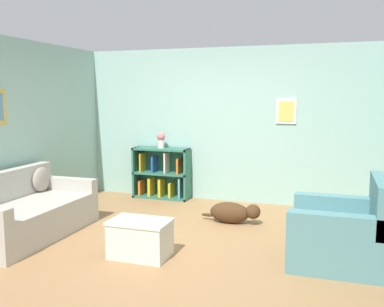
{
  "coord_description": "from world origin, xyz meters",
  "views": [
    {
      "loc": [
        1.75,
        -4.83,
        1.79
      ],
      "look_at": [
        0.0,
        0.4,
        1.05
      ],
      "focal_mm": 40.0,
      "sensor_mm": 36.0,
      "label": 1
    }
  ],
  "objects_px": {
    "bookshelf": "(162,175)",
    "coffee_table": "(140,237)",
    "recliner_chair": "(345,233)",
    "dog": "(233,212)",
    "vase": "(161,139)",
    "couch": "(24,213)"
  },
  "relations": [
    {
      "from": "bookshelf",
      "to": "coffee_table",
      "type": "relative_size",
      "value": 1.5
    },
    {
      "from": "recliner_chair",
      "to": "dog",
      "type": "bearing_deg",
      "value": 144.44
    },
    {
      "from": "dog",
      "to": "vase",
      "type": "relative_size",
      "value": 3.16
    },
    {
      "from": "bookshelf",
      "to": "vase",
      "type": "relative_size",
      "value": 3.64
    },
    {
      "from": "couch",
      "to": "coffee_table",
      "type": "distance_m",
      "value": 1.74
    },
    {
      "from": "recliner_chair",
      "to": "coffee_table",
      "type": "bearing_deg",
      "value": -166.01
    },
    {
      "from": "coffee_table",
      "to": "vase",
      "type": "xyz_separation_m",
      "value": [
        -0.85,
        2.67,
        0.82
      ]
    },
    {
      "from": "bookshelf",
      "to": "coffee_table",
      "type": "height_order",
      "value": "bookshelf"
    },
    {
      "from": "bookshelf",
      "to": "couch",
      "type": "bearing_deg",
      "value": -109.42
    },
    {
      "from": "dog",
      "to": "bookshelf",
      "type": "bearing_deg",
      "value": 144.48
    },
    {
      "from": "recliner_chair",
      "to": "dog",
      "type": "xyz_separation_m",
      "value": [
        -1.46,
        1.05,
        -0.17
      ]
    },
    {
      "from": "couch",
      "to": "vase",
      "type": "xyz_separation_m",
      "value": [
        0.88,
        2.47,
        0.75
      ]
    },
    {
      "from": "dog",
      "to": "recliner_chair",
      "type": "bearing_deg",
      "value": -35.56
    },
    {
      "from": "coffee_table",
      "to": "dog",
      "type": "xyz_separation_m",
      "value": [
        0.7,
        1.58,
        -0.07
      ]
    },
    {
      "from": "couch",
      "to": "bookshelf",
      "type": "distance_m",
      "value": 2.65
    },
    {
      "from": "bookshelf",
      "to": "recliner_chair",
      "type": "xyz_separation_m",
      "value": [
        3.01,
        -2.15,
        -0.09
      ]
    },
    {
      "from": "vase",
      "to": "couch",
      "type": "bearing_deg",
      "value": -109.6
    },
    {
      "from": "bookshelf",
      "to": "recliner_chair",
      "type": "relative_size",
      "value": 0.99
    },
    {
      "from": "dog",
      "to": "vase",
      "type": "distance_m",
      "value": 2.09
    },
    {
      "from": "coffee_table",
      "to": "vase",
      "type": "bearing_deg",
      "value": 107.67
    },
    {
      "from": "coffee_table",
      "to": "dog",
      "type": "bearing_deg",
      "value": 66.25
    },
    {
      "from": "couch",
      "to": "bookshelf",
      "type": "relative_size",
      "value": 1.85
    }
  ]
}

